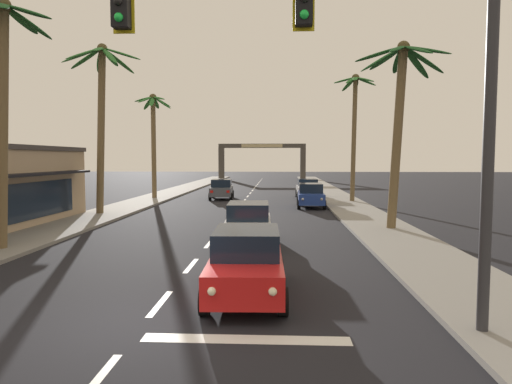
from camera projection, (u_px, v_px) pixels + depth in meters
The scene contains 16 objects.
ground_plane at pixel (142, 326), 9.55m from camera, with size 220.00×220.00×0.00m, color black.
sidewalk_right at pixel (358, 212), 29.08m from camera, with size 3.20×110.00×0.14m, color gray.
sidewalk_left at pixel (114, 211), 29.85m from camera, with size 3.20×110.00×0.14m, color gray.
lane_markings at pixel (241, 213), 29.41m from camera, with size 4.28×87.75×0.01m.
traffic_signal_mast at pixel (318, 48), 8.71m from camera, with size 10.55×0.41×7.62m.
sedan_lead_at_stop_bar at pixel (246, 262), 11.58m from camera, with size 2.05×4.49×1.68m.
sedan_third_in_queue at pixel (248, 224), 18.48m from camera, with size 2.06×4.49×1.68m.
sedan_oncoming_far at pixel (222, 189), 39.34m from camera, with size 2.13×4.52×1.68m.
sedan_parked_nearest_kerb at pixel (307, 188), 40.04m from camera, with size 2.00×4.47×1.68m.
sedan_parked_mid_kerb at pixel (311, 195), 32.73m from camera, with size 2.03×4.48×1.68m.
palm_left_second at pixel (2, 84), 16.69m from camera, with size 3.67×3.70×9.19m.
palm_left_third at pixel (101, 98), 27.59m from camera, with size 4.69×4.89×10.24m.
palm_left_farthest at pixel (154, 128), 38.60m from camera, with size 3.19×3.06×8.80m.
palm_right_second at pixel (400, 100), 21.70m from camera, with size 4.25×4.44×8.91m.
palm_right_third at pixel (355, 113), 35.65m from camera, with size 3.37×3.40×9.91m.
town_gateway_arch at pixel (262, 156), 77.32m from camera, with size 14.55×0.90×5.89m.
Camera 1 is at (2.81, -9.19, 3.46)m, focal length 32.50 mm.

